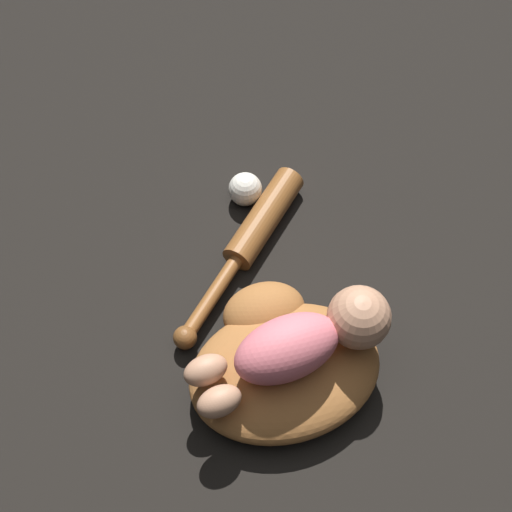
{
  "coord_description": "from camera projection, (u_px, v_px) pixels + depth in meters",
  "views": [
    {
      "loc": [
        -0.3,
        -0.44,
        1.2
      ],
      "look_at": [
        0.02,
        0.18,
        0.07
      ],
      "focal_mm": 50.0,
      "sensor_mm": 36.0,
      "label": 1
    }
  ],
  "objects": [
    {
      "name": "ground_plane",
      "position": [
        291.0,
        356.0,
        1.29
      ],
      "size": [
        6.0,
        6.0,
        0.0
      ],
      "primitive_type": "plane",
      "color": "black"
    },
    {
      "name": "baby_figure",
      "position": [
        305.0,
        341.0,
        1.16
      ],
      "size": [
        0.36,
        0.13,
        0.11
      ],
      "color": "#D16670",
      "rests_on": "baseball_glove"
    },
    {
      "name": "baseball_bat",
      "position": [
        252.0,
        236.0,
        1.39
      ],
      "size": [
        0.38,
        0.28,
        0.06
      ],
      "color": "brown",
      "rests_on": "ground"
    },
    {
      "name": "baseball_glove",
      "position": [
        281.0,
        361.0,
        1.24
      ],
      "size": [
        0.38,
        0.34,
        0.09
      ],
      "color": "#935B2D",
      "rests_on": "ground"
    },
    {
      "name": "baseball",
      "position": [
        245.0,
        189.0,
        1.45
      ],
      "size": [
        0.07,
        0.07,
        0.07
      ],
      "color": "silver",
      "rests_on": "ground"
    }
  ]
}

